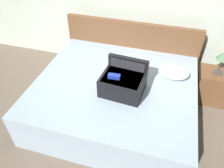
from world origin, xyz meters
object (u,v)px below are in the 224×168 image
at_px(bed, 115,98).
at_px(table_lamp, 223,57).
at_px(nightstand, 212,86).
at_px(hard_case_large, 123,82).
at_px(pillow_near_headboard, 174,72).

distance_m(bed, table_lamp, 1.57).
bearing_deg(table_lamp, bed, -152.80).
bearing_deg(table_lamp, nightstand, 90.00).
height_order(bed, nightstand, bed).
relative_size(hard_case_large, table_lamp, 1.58).
height_order(pillow_near_headboard, nightstand, pillow_near_headboard).
relative_size(hard_case_large, nightstand, 1.08).
xyz_separation_m(nightstand, table_lamp, (0.00, -0.00, 0.51)).
distance_m(pillow_near_headboard, table_lamp, 0.71).
relative_size(bed, hard_case_large, 3.87).
relative_size(pillow_near_headboard, nightstand, 0.82).
bearing_deg(nightstand, bed, -152.80).
distance_m(hard_case_large, pillow_near_headboard, 0.76).
xyz_separation_m(bed, hard_case_large, (0.13, -0.11, 0.41)).
height_order(bed, hard_case_large, hard_case_large).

